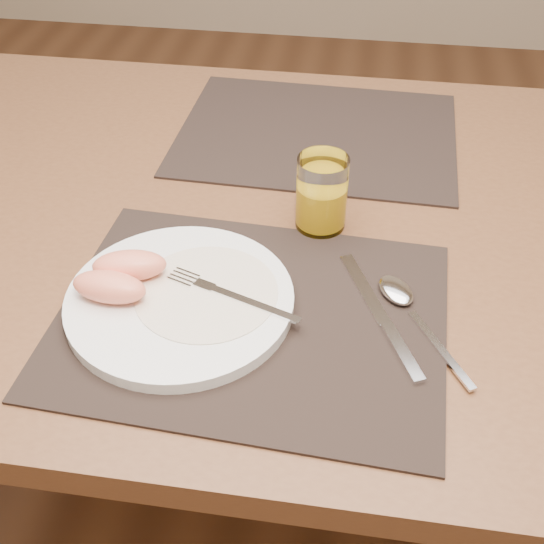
{
  "coord_description": "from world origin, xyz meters",
  "views": [
    {
      "loc": [
        0.1,
        -0.78,
        1.32
      ],
      "look_at": [
        0.01,
        -0.16,
        0.77
      ],
      "focal_mm": 45.0,
      "sensor_mm": 36.0,
      "label": 1
    }
  ],
  "objects": [
    {
      "name": "fork",
      "position": [
        -0.05,
        -0.2,
        0.77
      ],
      "size": [
        0.17,
        0.07,
        0.0
      ],
      "color": "silver",
      "rests_on": "plate"
    },
    {
      "name": "placemat_near",
      "position": [
        -0.01,
        -0.22,
        0.75
      ],
      "size": [
        0.47,
        0.37,
        0.0
      ],
      "primitive_type": "cube",
      "rotation": [
        0.0,
        0.0,
        -0.05
      ],
      "color": "black",
      "rests_on": "table"
    },
    {
      "name": "grapefruit_wedges",
      "position": [
        -0.17,
        -0.21,
        0.79
      ],
      "size": [
        0.1,
        0.09,
        0.04
      ],
      "color": "#F18462",
      "rests_on": "plate"
    },
    {
      "name": "placemat_far",
      "position": [
        0.03,
        0.22,
        0.75
      ],
      "size": [
        0.46,
        0.36,
        0.0
      ],
      "primitive_type": "cube",
      "rotation": [
        0.0,
        0.0,
        -0.03
      ],
      "color": "black",
      "rests_on": "table"
    },
    {
      "name": "knife",
      "position": [
        0.15,
        -0.21,
        0.76
      ],
      "size": [
        0.11,
        0.21,
        0.01
      ],
      "color": "silver",
      "rests_on": "placemat_near"
    },
    {
      "name": "spoon",
      "position": [
        0.17,
        -0.17,
        0.76
      ],
      "size": [
        0.12,
        0.18,
        0.01
      ],
      "color": "silver",
      "rests_on": "placemat_near"
    },
    {
      "name": "table",
      "position": [
        0.0,
        0.0,
        0.67
      ],
      "size": [
        1.4,
        0.9,
        0.75
      ],
      "color": "brown",
      "rests_on": "ground"
    },
    {
      "name": "plate_dressing",
      "position": [
        -0.06,
        -0.21,
        0.77
      ],
      "size": [
        0.17,
        0.17,
        0.0
      ],
      "color": "white",
      "rests_on": "plate"
    },
    {
      "name": "ground",
      "position": [
        0.0,
        0.0,
        0.0
      ],
      "size": [
        5.0,
        5.0,
        0.0
      ],
      "primitive_type": "plane",
      "color": "#54321D",
      "rests_on": "ground"
    },
    {
      "name": "plate",
      "position": [
        -0.09,
        -0.22,
        0.76
      ],
      "size": [
        0.27,
        0.27,
        0.02
      ],
      "primitive_type": "cylinder",
      "color": "white",
      "rests_on": "placemat_near"
    },
    {
      "name": "juice_glass",
      "position": [
        0.05,
        -0.03,
        0.8
      ],
      "size": [
        0.07,
        0.07,
        0.1
      ],
      "color": "white",
      "rests_on": "placemat_near"
    }
  ]
}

